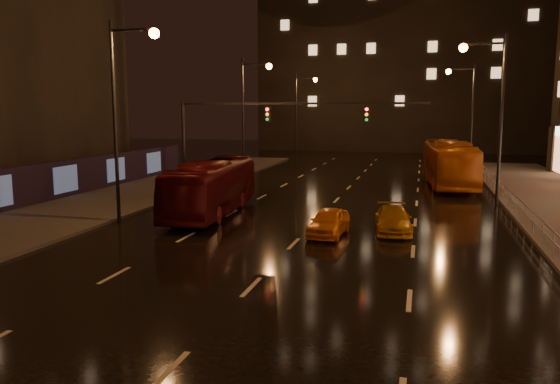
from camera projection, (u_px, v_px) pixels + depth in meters
name	position (u px, v px, depth m)	size (l,w,h in m)	color
ground	(331.00, 205.00, 33.02)	(140.00, 140.00, 0.00)	black
sidewalk_left	(87.00, 208.00, 31.60)	(7.00, 70.00, 0.15)	#38332D
building_distant	(419.00, 25.00, 79.12)	(44.00, 16.00, 36.00)	black
traffic_signal	(251.00, 126.00, 33.59)	(15.31, 0.32, 6.20)	black
railing_right	(519.00, 203.00, 28.42)	(0.05, 56.00, 1.00)	#99999E
bus_red	(212.00, 187.00, 30.18)	(2.48, 10.59, 2.95)	#4C0A0E
bus_curb	(449.00, 163.00, 41.39)	(2.86, 12.24, 3.41)	#A34910
taxi_near	(329.00, 222.00, 24.98)	(1.47, 3.66, 1.25)	orange
taxi_far	(393.00, 220.00, 25.75)	(1.62, 3.99, 1.16)	#BF7912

